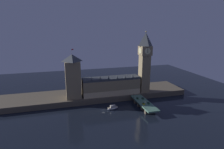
% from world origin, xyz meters
% --- Properties ---
extents(ground_plane, '(400.00, 400.00, 0.00)m').
position_xyz_m(ground_plane, '(0.00, 0.00, 0.00)').
color(ground_plane, black).
extents(embankment, '(220.00, 42.00, 6.36)m').
position_xyz_m(embankment, '(0.00, 39.00, 3.18)').
color(embankment, brown).
rests_on(embankment, ground_plane).
extents(parliament_hall, '(67.26, 17.70, 24.45)m').
position_xyz_m(parliament_hall, '(16.37, 29.16, 16.56)').
color(parliament_hall, '#8E7A56').
rests_on(parliament_hall, embankment).
extents(clock_tower, '(13.45, 13.56, 73.06)m').
position_xyz_m(clock_tower, '(57.40, 26.99, 45.02)').
color(clock_tower, '#8E7A56').
rests_on(clock_tower, embankment).
extents(victoria_tower, '(16.53, 16.53, 55.12)m').
position_xyz_m(victoria_tower, '(-27.27, 29.60, 31.05)').
color(victoria_tower, '#8E7A56').
rests_on(victoria_tower, embankment).
extents(bridge, '(12.51, 46.00, 6.19)m').
position_xyz_m(bridge, '(43.33, -5.00, 4.11)').
color(bridge, '#4C7560').
rests_on(bridge, ground_plane).
extents(car_northbound_lead, '(1.85, 3.88, 1.43)m').
position_xyz_m(car_northbound_lead, '(40.58, 6.01, 6.86)').
color(car_northbound_lead, '#235633').
rests_on(car_northbound_lead, bridge).
extents(car_northbound_trail, '(2.11, 3.85, 1.32)m').
position_xyz_m(car_northbound_trail, '(40.58, -9.57, 6.81)').
color(car_northbound_trail, yellow).
rests_on(car_northbound_trail, bridge).
extents(car_southbound_lead, '(1.91, 4.02, 1.55)m').
position_xyz_m(car_southbound_lead, '(46.08, -9.96, 6.92)').
color(car_southbound_lead, '#235633').
rests_on(car_southbound_lead, bridge).
extents(car_southbound_trail, '(2.04, 4.20, 1.36)m').
position_xyz_m(car_southbound_trail, '(46.08, 4.08, 6.83)').
color(car_southbound_trail, '#235633').
rests_on(car_southbound_trail, bridge).
extents(pedestrian_near_rail, '(0.38, 0.38, 1.69)m').
position_xyz_m(pedestrian_near_rail, '(37.83, -15.32, 7.08)').
color(pedestrian_near_rail, black).
rests_on(pedestrian_near_rail, bridge).
extents(pedestrian_far_rail, '(0.38, 0.38, 1.65)m').
position_xyz_m(pedestrian_far_rail, '(37.83, 9.73, 7.06)').
color(pedestrian_far_rail, black).
rests_on(pedestrian_far_rail, bridge).
extents(street_lamp_near, '(1.34, 0.60, 7.19)m').
position_xyz_m(street_lamp_near, '(37.43, -19.72, 10.68)').
color(street_lamp_near, '#2D3333').
rests_on(street_lamp_near, bridge).
extents(street_lamp_far, '(1.34, 0.60, 6.45)m').
position_xyz_m(street_lamp_far, '(37.43, 9.72, 10.23)').
color(street_lamp_far, '#2D3333').
rests_on(street_lamp_far, bridge).
extents(boat_upstream, '(12.52, 5.77, 4.72)m').
position_xyz_m(boat_upstream, '(10.15, -0.04, 1.72)').
color(boat_upstream, white).
rests_on(boat_upstream, ground_plane).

